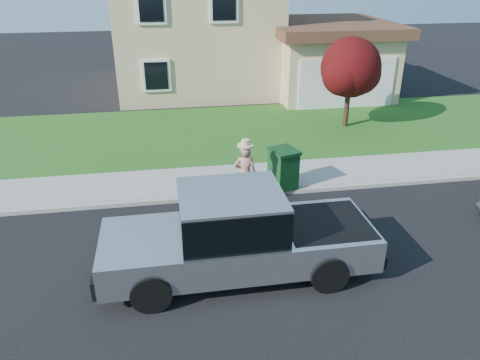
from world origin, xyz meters
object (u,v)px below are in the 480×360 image
Objects in this scene: trash_bin at (283,168)px; woman at (245,173)px; pickup_truck at (237,236)px; ornamental_tree at (351,70)px.

woman is at bearing -175.11° from trash_bin.
pickup_truck is 11.10m from ornamental_tree.
woman is 0.53× the size of ornamental_tree.
trash_bin is at bearing -127.64° from ornamental_tree.
woman is 1.36m from trash_bin.
ornamental_tree is at bearing -119.90° from woman.
ornamental_tree is 6.88m from trash_bin.
pickup_truck is 1.70× the size of ornamental_tree.
trash_bin is (1.26, 0.50, -0.15)m from woman.
woman is (0.78, 3.36, -0.03)m from pickup_truck.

